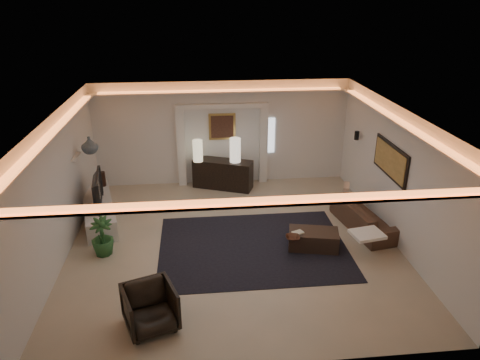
{
  "coord_description": "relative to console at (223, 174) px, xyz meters",
  "views": [
    {
      "loc": [
        -0.73,
        -8.45,
        5.1
      ],
      "look_at": [
        0.2,
        0.6,
        1.25
      ],
      "focal_mm": 33.51,
      "sensor_mm": 36.0,
      "label": 1
    }
  ],
  "objects": [
    {
      "name": "alcove_header",
      "position": [
        0.03,
        0.34,
        1.85
      ],
      "size": [
        2.52,
        0.2,
        0.12
      ],
      "primitive_type": "cube",
      "color": "silver",
      "rests_on": "wall_back"
    },
    {
      "name": "tv",
      "position": [
        -3.12,
        -1.77,
        0.42
      ],
      "size": [
        1.29,
        0.35,
        0.74
      ],
      "primitive_type": "imported",
      "rotation": [
        0.0,
        0.0,
        1.71
      ],
      "color": "black",
      "rests_on": "media_ledge"
    },
    {
      "name": "lamp_left",
      "position": [
        -0.67,
        0.02,
        0.69
      ],
      "size": [
        0.27,
        0.27,
        0.6
      ],
      "primitive_type": "cylinder",
      "rotation": [
        0.0,
        0.0,
        -0.02
      ],
      "color": "beige",
      "rests_on": "console"
    },
    {
      "name": "ceiling",
      "position": [
        0.03,
        -3.06,
        2.5
      ],
      "size": [
        7.0,
        7.0,
        0.0
      ],
      "primitive_type": "plane",
      "rotation": [
        3.14,
        0.0,
        0.0
      ],
      "color": "white",
      "rests_on": "ground"
    },
    {
      "name": "coffee_table",
      "position": [
        1.71,
        -3.4,
        -0.2
      ],
      "size": [
        1.14,
        0.78,
        0.39
      ],
      "primitive_type": "cube",
      "rotation": [
        0.0,
        0.0,
        -0.22
      ],
      "color": "#2F221B",
      "rests_on": "ground"
    },
    {
      "name": "wall_front",
      "position": [
        0.03,
        -6.56,
        1.05
      ],
      "size": [
        7.0,
        0.0,
        7.0
      ],
      "primitive_type": "plane",
      "rotation": [
        -1.57,
        0.0,
        0.0
      ],
      "color": "silver",
      "rests_on": "ground"
    },
    {
      "name": "art_panel_frame",
      "position": [
        3.5,
        -2.76,
        1.3
      ],
      "size": [
        0.04,
        1.64,
        0.74
      ],
      "primitive_type": "cube",
      "color": "black",
      "rests_on": "wall_right"
    },
    {
      "name": "media_ledge",
      "position": [
        -3.12,
        -1.5,
        -0.18
      ],
      "size": [
        1.28,
        2.71,
        0.49
      ],
      "primitive_type": "cube",
      "rotation": [
        0.0,
        0.0,
        0.25
      ],
      "color": "silver",
      "rests_on": "ground"
    },
    {
      "name": "painting_canvas",
      "position": [
        0.03,
        0.39,
        1.25
      ],
      "size": [
        0.62,
        0.02,
        0.62
      ],
      "primitive_type": "cube",
      "color": "#4C2D1E",
      "rests_on": "wall_back"
    },
    {
      "name": "art_panel_gold",
      "position": [
        3.47,
        -2.76,
        1.3
      ],
      "size": [
        0.02,
        1.5,
        0.62
      ],
      "primitive_type": "cube",
      "color": "tan",
      "rests_on": "wall_right"
    },
    {
      "name": "floor",
      "position": [
        0.03,
        -3.06,
        -0.4
      ],
      "size": [
        7.0,
        7.0,
        0.0
      ],
      "primitive_type": "plane",
      "color": "#9D937C",
      "rests_on": "ground"
    },
    {
      "name": "painting_frame",
      "position": [
        0.03,
        0.41,
        1.25
      ],
      "size": [
        0.74,
        0.04,
        0.74
      ],
      "primitive_type": "cube",
      "color": "tan",
      "rests_on": "wall_back"
    },
    {
      "name": "ginger_jar",
      "position": [
        -3.12,
        -1.53,
        1.47
      ],
      "size": [
        0.45,
        0.45,
        0.39
      ],
      "primitive_type": "imported",
      "rotation": [
        0.0,
        0.0,
        0.23
      ],
      "color": "slate",
      "rests_on": "wall_niche"
    },
    {
      "name": "wall_niche",
      "position": [
        -3.41,
        -1.66,
        1.25
      ],
      "size": [
        0.1,
        0.55,
        0.04
      ],
      "primitive_type": "cube",
      "color": "silver",
      "rests_on": "wall_left"
    },
    {
      "name": "console",
      "position": [
        0.0,
        0.0,
        0.0
      ],
      "size": [
        1.7,
        1.08,
        0.81
      ],
      "primitive_type": "cube",
      "rotation": [
        0.0,
        0.0,
        -0.38
      ],
      "color": "black",
      "rests_on": "ground"
    },
    {
      "name": "magazine",
      "position": [
        1.35,
        -3.44,
        0.02
      ],
      "size": [
        0.27,
        0.23,
        0.03
      ],
      "primitive_type": "cube",
      "rotation": [
        0.0,
        0.0,
        0.4
      ],
      "color": "beige",
      "rests_on": "coffee_table"
    },
    {
      "name": "pilaster_left",
      "position": [
        -1.12,
        0.34,
        0.7
      ],
      "size": [
        0.22,
        0.2,
        2.2
      ],
      "primitive_type": "cube",
      "color": "silver",
      "rests_on": "ground"
    },
    {
      "name": "wall_right",
      "position": [
        3.53,
        -3.06,
        1.05
      ],
      "size": [
        0.0,
        7.0,
        7.0
      ],
      "primitive_type": "plane",
      "rotation": [
        1.57,
        0.0,
        -1.57
      ],
      "color": "silver",
      "rests_on": "ground"
    },
    {
      "name": "sofa",
      "position": [
        3.1,
        -2.66,
        -0.11
      ],
      "size": [
        2.08,
        1.1,
        0.58
      ],
      "primitive_type": "imported",
      "rotation": [
        0.0,
        0.0,
        1.74
      ],
      "color": "brown",
      "rests_on": "ground"
    },
    {
      "name": "figurine",
      "position": [
        -3.12,
        -0.65,
        0.24
      ],
      "size": [
        0.17,
        0.17,
        0.38
      ],
      "primitive_type": "cylinder",
      "rotation": [
        0.0,
        0.0,
        -0.23
      ],
      "color": "black",
      "rests_on": "media_ledge"
    },
    {
      "name": "wall_back",
      "position": [
        0.03,
        0.44,
        1.05
      ],
      "size": [
        7.0,
        0.0,
        7.0
      ],
      "primitive_type": "plane",
      "rotation": [
        1.57,
        0.0,
        0.0
      ],
      "color": "silver",
      "rests_on": "ground"
    },
    {
      "name": "wall_left",
      "position": [
        -3.47,
        -3.06,
        1.05
      ],
      "size": [
        0.0,
        7.0,
        7.0
      ],
      "primitive_type": "plane",
      "rotation": [
        1.57,
        0.0,
        1.57
      ],
      "color": "silver",
      "rests_on": "ground"
    },
    {
      "name": "armchair",
      "position": [
        -1.55,
        -5.54,
        -0.03
      ],
      "size": [
        1.03,
        1.04,
        0.74
      ],
      "primitive_type": "imported",
      "rotation": [
        0.0,
        0.0,
        0.35
      ],
      "color": "black",
      "rests_on": "ground"
    },
    {
      "name": "area_rug",
      "position": [
        0.43,
        -3.26,
        -0.39
      ],
      "size": [
        4.0,
        3.0,
        0.01
      ],
      "primitive_type": "cube",
      "color": "black",
      "rests_on": "ground"
    },
    {
      "name": "lamp_right",
      "position": [
        0.34,
        -0.12,
        0.69
      ],
      "size": [
        0.35,
        0.35,
        0.66
      ],
      "primitive_type": "cylinder",
      "rotation": [
        0.0,
        0.0,
        -0.2
      ],
      "color": "#F1E4CD",
      "rests_on": "console"
    },
    {
      "name": "wall_sconce",
      "position": [
        3.41,
        -0.86,
        1.28
      ],
      "size": [
        0.12,
        0.12,
        0.22
      ],
      "primitive_type": "cylinder",
      "color": "black",
      "rests_on": "wall_right"
    },
    {
      "name": "plant",
      "position": [
        -2.72,
        -3.2,
        0.02
      ],
      "size": [
        0.47,
        0.47,
        0.83
      ],
      "primitive_type": "imported",
      "rotation": [
        0.0,
        0.0,
        0.01
      ],
      "color": "#255426",
      "rests_on": "ground"
    },
    {
      "name": "throw_pillow",
      "position": [
        2.89,
        -1.9,
        0.15
      ],
      "size": [
        0.28,
        0.46,
        0.44
      ],
      "primitive_type": "cube",
      "rotation": [
        0.0,
        0.0,
        -0.37
      ],
      "color": "tan",
      "rests_on": "sofa"
    },
    {
      "name": "throw_blanket",
      "position": [
        2.68,
        -3.88,
        0.15
      ],
      "size": [
        0.7,
        0.61,
        0.07
      ],
      "primitive_type": "cube",
      "rotation": [
        0.0,
        0.0,
        0.18
      ],
      "color": "silver",
      "rests_on": "sofa"
    },
    {
      "name": "cove_soffit",
      "position": [
        0.03,
        -3.06,
        2.22
      ],
      "size": [
        7.0,
        7.0,
        0.04
      ],
      "primitive_type": "cube",
      "color": "silver",
      "rests_on": "ceiling"
    },
    {
      "name": "bowl",
      "position": [
        1.19,
        -3.68,
        0.05
      ],
      "size": [
        0.32,
        0.32,
        0.07
      ],
      "primitive_type": "imported",
      "rotation": [
        0.0,
        0.0,
        -0.08
      ],
      "color": "#361D12",
      "rests_on": "coffee_table"
    },
    {
      "name": "daylight_slit",
      "position": [
        1.38,
        0.42,
        0.95
      ],
      "size": [
        0.25,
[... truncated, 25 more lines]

